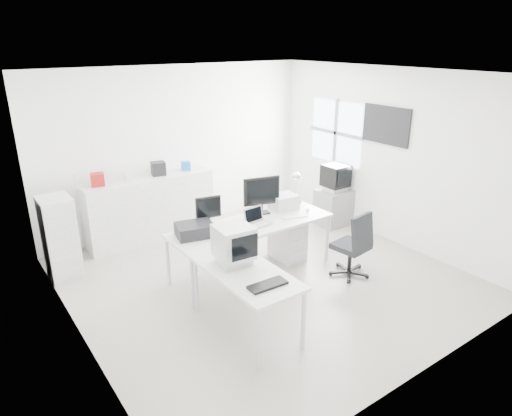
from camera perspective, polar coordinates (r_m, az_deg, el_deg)
floor at (r=6.56m, az=1.03°, el=-8.70°), size 5.00×5.00×0.01m
ceiling at (r=5.74m, az=1.21°, el=16.47°), size 5.00×5.00×0.01m
back_wall at (r=8.08m, az=-9.60°, el=7.34°), size 5.00×0.02×2.80m
left_wall at (r=5.02m, az=-22.48°, el=-2.21°), size 0.02×5.00×2.80m
right_wall at (r=7.71m, az=16.30°, el=6.17°), size 0.02×5.00×2.80m
window at (r=8.42m, az=9.95°, el=9.25°), size 0.02×1.20×1.10m
wall_picture at (r=7.64m, az=15.94°, el=9.93°), size 0.04×0.90×0.60m
main_desk at (r=6.57m, az=-0.51°, el=-5.00°), size 2.40×0.80×0.75m
side_desk at (r=5.35m, az=-1.20°, el=-11.44°), size 0.70×1.40×0.75m
drawer_pedestal at (r=7.02m, az=3.95°, el=-3.96°), size 0.40×0.50×0.60m
inkjet_printer at (r=6.06m, az=-7.67°, el=-2.72°), size 0.55×0.47×0.17m
lcd_monitor_small at (r=6.26m, az=-5.97°, el=-0.50°), size 0.39×0.27×0.44m
lcd_monitor_large at (r=6.69m, az=0.70°, el=1.63°), size 0.59×0.36×0.57m
laptop at (r=6.32m, az=0.37°, el=-1.13°), size 0.40×0.41×0.25m
white_keyboard at (r=6.67m, az=4.80°, el=-1.07°), size 0.39×0.21×0.02m
white_mouse at (r=6.88m, az=6.45°, el=-0.23°), size 0.06×0.06×0.06m
laser_printer at (r=6.96m, az=3.50°, el=0.80°), size 0.42×0.37×0.22m
desk_lamp at (r=7.19m, az=5.30°, el=2.49°), size 0.20×0.20×0.48m
crt_monitor at (r=5.24m, az=-2.80°, el=-4.49°), size 0.46×0.46×0.49m
black_keyboard at (r=4.87m, az=1.46°, el=-9.59°), size 0.44×0.19×0.03m
office_chair at (r=6.56m, az=11.80°, el=-4.31°), size 0.65×0.65×1.00m
tv_cabinet at (r=8.37m, az=9.69°, el=0.12°), size 0.59×0.49×0.65m
crt_tv at (r=8.20m, az=9.91°, el=3.71°), size 0.50×0.48×0.45m
sideboard at (r=7.82m, az=-13.10°, el=0.02°), size 2.15×0.54×1.07m
clutter_box_a at (r=7.38m, az=-19.20°, el=3.38°), size 0.23×0.22×0.20m
clutter_box_b at (r=7.53m, az=-15.56°, el=3.81°), size 0.13×0.12×0.12m
clutter_box_c at (r=7.69m, az=-12.11°, el=4.84°), size 0.26×0.24×0.22m
clutter_box_d at (r=7.90m, az=-8.78°, el=5.22°), size 0.19×0.17×0.15m
clutter_bottle at (r=7.34m, az=-21.53°, el=3.09°), size 0.07×0.07×0.22m
filing_cabinet at (r=6.92m, az=-23.31°, el=-3.44°), size 0.41×0.49×1.18m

